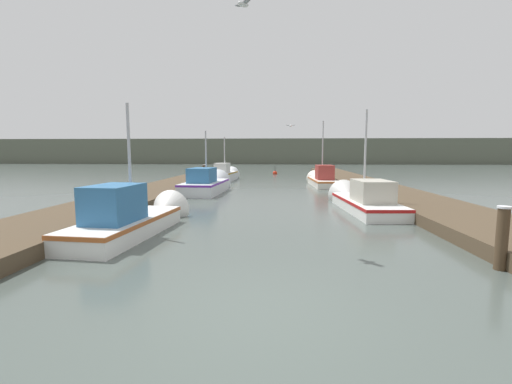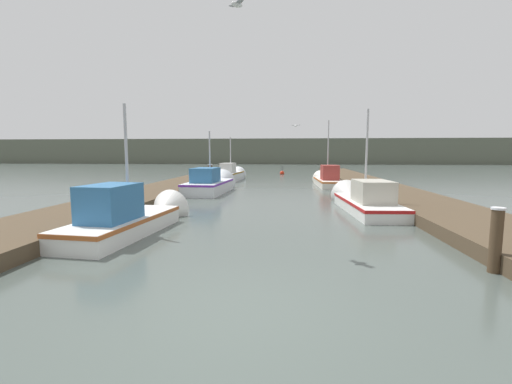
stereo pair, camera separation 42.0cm
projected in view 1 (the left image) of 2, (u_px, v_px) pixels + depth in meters
The scene contains 15 objects.
ground_plane at pixel (257, 316), 4.63m from camera, with size 200.00×200.00×0.00m.
dock_left at pixel (173, 186), 20.80m from camera, with size 2.87×40.00×0.36m.
dock_right at pixel (372, 187), 20.16m from camera, with size 2.87×40.00×0.36m.
distant_shore_ridge at pixel (274, 151), 71.87m from camera, with size 120.00×16.00×4.79m.
fishing_boat_0 at pixel (136, 217), 9.48m from camera, with size 1.85×5.15×3.89m.
fishing_boat_1 at pixel (361, 199), 13.44m from camera, with size 1.79×5.75×4.27m.
fishing_boat_2 at pixel (208, 184), 19.00m from camera, with size 2.02×5.39×3.85m.
fishing_boat_3 at pixel (321, 179), 23.09m from camera, with size 1.55×5.68×4.67m.
fishing_boat_4 at pixel (225, 175), 26.99m from camera, with size 1.78×5.23×3.71m.
mooring_piling_0 at pixel (221, 172), 29.88m from camera, with size 0.27×0.27×1.04m.
mooring_piling_1 at pixel (205, 174), 24.51m from camera, with size 0.34×0.34×1.34m.
mooring_piling_2 at pixel (502, 238), 6.37m from camera, with size 0.24×0.24×1.21m.
channel_buoy at pixel (275, 173), 34.51m from camera, with size 0.44×0.44×0.94m.
seagull_lead at pixel (291, 126), 21.76m from camera, with size 0.55×0.28×0.12m.
seagull_1 at pixel (243, 4), 7.80m from camera, with size 0.43×0.50×0.12m.
Camera 1 is at (0.22, -4.40, 2.20)m, focal length 24.00 mm.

